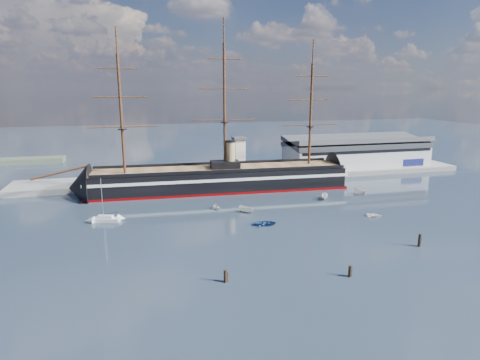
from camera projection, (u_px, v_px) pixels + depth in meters
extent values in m
plane|color=#222B3A|center=(257.00, 203.00, 125.52)|extent=(600.00, 600.00, 0.00)
cube|color=slate|center=(254.00, 177.00, 161.94)|extent=(180.00, 18.00, 2.00)
cube|color=#B7BABC|center=(356.00, 154.00, 176.13)|extent=(62.00, 20.00, 10.00)
cube|color=#3F4247|center=(357.00, 141.00, 174.88)|extent=(63.00, 21.00, 2.00)
cube|color=silver|center=(239.00, 157.00, 155.37)|extent=(4.00, 4.00, 14.00)
cube|color=#3F4247|center=(239.00, 138.00, 153.69)|extent=(5.00, 5.00, 1.00)
cube|color=black|center=(220.00, 179.00, 141.58)|extent=(88.71, 20.53, 7.00)
cube|color=silver|center=(220.00, 175.00, 141.31)|extent=(90.72, 20.88, 1.00)
cube|color=#5E0203|center=(220.00, 189.00, 142.39)|extent=(90.72, 20.84, 0.90)
cone|color=black|center=(80.00, 188.00, 130.04)|extent=(14.79, 16.38, 15.68)
cone|color=black|center=(338.00, 173.00, 153.25)|extent=(11.80, 16.23, 15.68)
cube|color=brown|center=(219.00, 169.00, 140.78)|extent=(88.64, 19.25, 0.40)
cube|color=black|center=(225.00, 165.00, 140.96)|extent=(10.30, 6.51, 2.50)
cylinder|color=tan|center=(230.00, 154.00, 140.68)|extent=(3.20, 3.20, 9.00)
cylinder|color=#381E0F|center=(60.00, 173.00, 127.49)|extent=(17.76, 1.62, 4.43)
cylinder|color=#381E0F|center=(121.00, 115.00, 128.51)|extent=(0.90, 0.90, 38.00)
cylinder|color=#381E0F|center=(225.00, 107.00, 136.55)|extent=(0.90, 0.90, 42.00)
cylinder|color=#381E0F|center=(311.00, 115.00, 145.20)|extent=(0.90, 0.90, 36.00)
cube|color=silver|center=(106.00, 220.00, 108.29)|extent=(7.88, 4.54, 1.01)
cube|color=silver|center=(105.00, 217.00, 108.11)|extent=(4.34, 2.83, 0.81)
cylinder|color=#B2B2B7|center=(102.00, 198.00, 106.81)|extent=(0.16, 0.16, 11.10)
imported|color=silver|center=(246.00, 212.00, 116.21)|extent=(6.03, 5.30, 2.37)
imported|color=navy|center=(265.00, 225.00, 105.40)|extent=(2.21, 3.92, 1.72)
imported|color=white|center=(325.00, 199.00, 129.97)|extent=(6.00, 4.50, 2.27)
imported|color=silver|center=(216.00, 209.00, 119.56)|extent=(5.72, 3.88, 1.93)
imported|color=white|center=(374.00, 217.00, 112.42)|extent=(2.42, 2.85, 1.26)
imported|color=silver|center=(359.00, 195.00, 135.86)|extent=(6.70, 4.13, 2.52)
cylinder|color=black|center=(225.00, 282.00, 74.40)|extent=(0.64, 0.64, 3.14)
cylinder|color=black|center=(350.00, 277.00, 76.54)|extent=(0.64, 0.64, 2.94)
cylinder|color=black|center=(419.00, 246.00, 91.20)|extent=(0.64, 0.64, 3.72)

